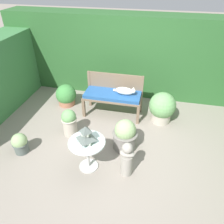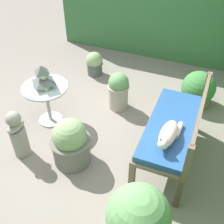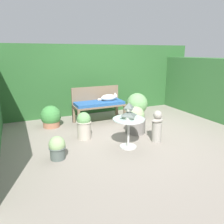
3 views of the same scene
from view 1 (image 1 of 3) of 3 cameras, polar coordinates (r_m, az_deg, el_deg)
The scene contains 13 objects.
ground at distance 4.26m, azimuth 0.17°, elevation -8.42°, with size 30.00×30.00×0.00m, color gray.
foliage_hedge_back at distance 5.69m, azimuth 5.32°, elevation 14.54°, with size 6.40×0.72×1.95m, color #285628.
garden_bench at distance 4.82m, azimuth 0.16°, elevation 4.14°, with size 1.27×0.55×0.54m.
bench_backrest at distance 4.95m, azimuth 0.81°, elevation 7.36°, with size 1.27×0.06×0.89m.
cat at distance 4.71m, azimuth 3.41°, elevation 5.52°, with size 0.50×0.21×0.20m.
patio_table at distance 3.58m, azimuth -6.51°, elevation -9.19°, with size 0.60×0.60×0.57m.
pagoda_birdhouse at distance 3.41m, azimuth -6.78°, elevation -6.12°, with size 0.26×0.26×0.30m.
garden_bust at distance 3.56m, azimuth 3.89°, elevation -12.27°, with size 0.25×0.19×0.65m.
potted_plant_table_near at distance 4.41m, azimuth -11.08°, elevation -2.53°, with size 0.31×0.31×0.56m.
potted_plant_table_far at distance 5.41m, azimuth -11.88°, elevation 4.18°, with size 0.49×0.49×0.52m.
potted_plant_hedge_corner at distance 4.78m, azimuth 12.95°, elevation 1.11°, with size 0.57×0.57×0.68m.
potted_plant_path_edge at distance 4.03m, azimuth 3.44°, elevation -6.04°, with size 0.47×0.47×0.60m.
potted_plant_bench_left at distance 4.31m, azimuth -22.88°, elevation -7.52°, with size 0.28×0.28×0.40m.
Camera 1 is at (0.68, -3.05, 2.90)m, focal length 35.00 mm.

